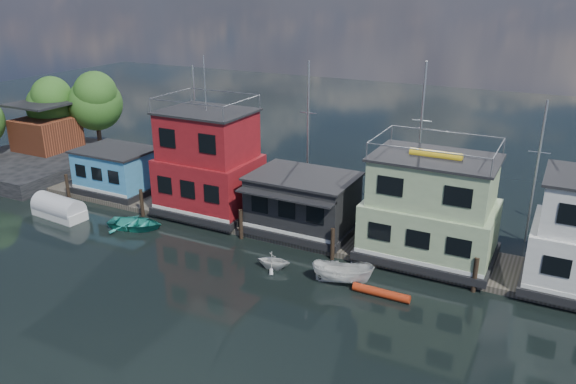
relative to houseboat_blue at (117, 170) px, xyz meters
The scene contains 14 objects.
ground 21.75m from the houseboat_blue, 33.69° to the right, with size 160.00×160.00×0.00m, color black.
dock 18.11m from the houseboat_blue, ahead, with size 48.00×5.00×0.40m, color #595147.
houseboat_blue is the anchor object (origin of this frame).
houseboat_red 9.69m from the houseboat_blue, ahead, with size 7.40×5.90×11.86m.
houseboat_dark 17.50m from the houseboat_blue, ahead, with size 7.40×6.10×4.06m.
houseboat_green 26.53m from the houseboat_blue, ahead, with size 8.40×5.90×7.03m.
pilings 17.92m from the houseboat_blue, ahead, with size 42.28×0.28×2.20m.
background_masts 23.77m from the houseboat_blue, 14.77° to the left, with size 36.40×0.16×12.00m.
shore 13.32m from the houseboat_blue, 163.07° to the left, with size 12.40×15.72×8.24m.
dinghy_teal 8.09m from the houseboat_blue, 38.59° to the right, with size 2.94×4.11×0.85m, color teal.
red_kayak 26.10m from the houseboat_blue, 12.98° to the right, with size 0.50×0.50×3.39m, color #A82D11.
motorboat 23.53m from the houseboat_blue, 13.57° to the right, with size 1.42×3.77×1.46m, color silver.
tarp_runabout 6.12m from the houseboat_blue, 95.93° to the right, with size 4.71×2.22×1.85m.
dinghy_white 19.14m from the houseboat_blue, 17.44° to the right, with size 1.89×2.19×1.15m, color silver.
Camera 1 is at (15.58, -21.49, 16.96)m, focal length 35.00 mm.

